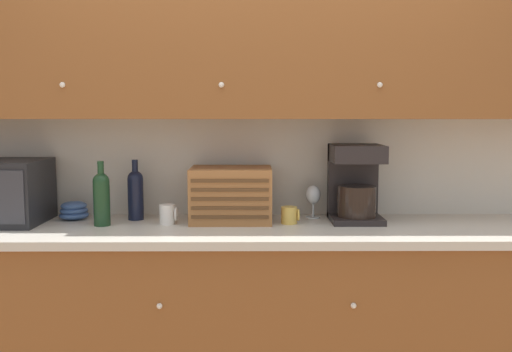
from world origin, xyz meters
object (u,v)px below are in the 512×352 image
Objects in this scene: bowl_stack_on_counter at (74,211)px; wine_glass at (313,196)px; coffee_maker at (355,183)px; mug_blue_second at (290,215)px; wine_bottle at (101,196)px; second_wine_bottle at (136,193)px; mug at (168,214)px; bread_box at (231,195)px.

wine_glass is (1.25, 0.04, 0.07)m from bowl_stack_on_counter.
mug_blue_second is at bearing -167.16° from coffee_maker.
wine_bottle is (0.19, -0.16, 0.10)m from bowl_stack_on_counter.
bowl_stack_on_counter is 0.27m from wine_bottle.
wine_bottle is 1.02× the size of second_wine_bottle.
second_wine_bottle is (0.32, -0.01, 0.10)m from bowl_stack_on_counter.
bowl_stack_on_counter is at bearing 165.44° from mug.
mug is at bearing -166.63° from bread_box.
bread_box is 0.44m from wine_glass.
coffee_maker is (0.21, -0.08, 0.08)m from wine_glass.
coffee_maker is at bearing 12.84° from mug_blue_second.
bowl_stack_on_counter is at bearing 139.23° from wine_bottle.
bread_box is (0.63, 0.11, -0.01)m from wine_bottle.
mug_blue_second is (0.30, -0.06, -0.10)m from bread_box.
bread_box reaches higher than mug.
wine_bottle is 0.81× the size of coffee_maker.
mug is at bearing -14.56° from bowl_stack_on_counter.
second_wine_bottle is 3.17× the size of mug.
wine_bottle is 0.21m from second_wine_bottle.
wine_bottle is at bearing -174.64° from coffee_maker.
mug_blue_second is at bearing 0.99° from mug.
wine_glass is at bearing 50.21° from mug_blue_second.
bread_box is (0.50, -0.05, -0.00)m from second_wine_bottle.
bread_box is at bearing 13.37° from mug.
wine_glass is at bearing 158.09° from coffee_maker.
wine_bottle is at bearing -130.79° from second_wine_bottle.
bowl_stack_on_counter is at bearing 175.97° from bread_box.
mug is (0.51, -0.13, 0.00)m from bowl_stack_on_counter.
wine_bottle is 1.85× the size of wine_glass.
wine_glass is at bearing 2.80° from second_wine_bottle.
mug is 0.33m from bread_box.
coffee_maker reaches higher than wine_bottle.
mug_blue_second is at bearing -129.79° from wine_glass.
bowl_stack_on_counter is 0.48× the size of second_wine_bottle.
mug_blue_second is 0.53× the size of wine_glass.
wine_bottle is at bearing -174.48° from mug.
bread_box is at bearing -167.32° from wine_glass.
second_wine_bottle is at bearing 145.77° from mug.
bread_box is at bearing 167.82° from mug_blue_second.
wine_glass reaches higher than bowl_stack_on_counter.
bowl_stack_on_counter is 1.25m from wine_glass.
second_wine_bottle is at bearing -177.20° from wine_glass.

